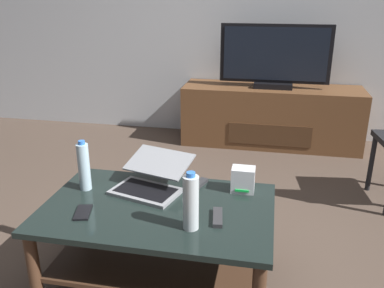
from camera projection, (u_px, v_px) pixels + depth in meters
name	position (u px, v px, depth m)	size (l,w,h in m)	color
ground_plane	(186.00, 269.00, 2.25)	(7.68, 7.68, 0.00)	#4C3D33
coffee_table	(158.00, 229.00, 2.08)	(1.14, 0.72, 0.43)	black
media_cabinet	(271.00, 116.00, 4.00)	(1.70, 0.50, 0.57)	brown
television	(275.00, 58.00, 3.78)	(1.01, 0.20, 0.58)	black
laptop	(151.00, 179.00, 2.19)	(0.43, 0.44, 0.16)	gray
router_box	(243.00, 180.00, 2.16)	(0.12, 0.10, 0.13)	silver
water_bottle_near	(84.00, 166.00, 2.16)	(0.06, 0.06, 0.28)	silver
water_bottle_far	(191.00, 202.00, 1.80)	(0.07, 0.07, 0.27)	silver
cell_phone	(83.00, 212.00, 1.97)	(0.07, 0.14, 0.01)	black
tv_remote	(198.00, 185.00, 2.23)	(0.04, 0.16, 0.02)	#2D2D30
soundbar_remote	(218.00, 217.00, 1.91)	(0.04, 0.16, 0.02)	#2D2D30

